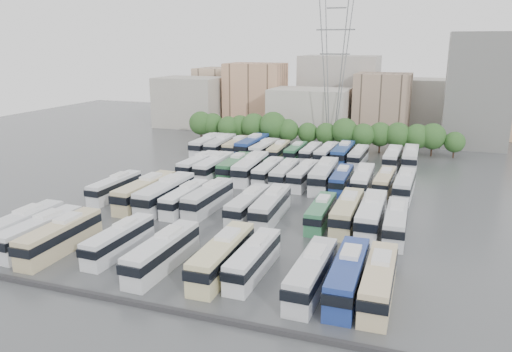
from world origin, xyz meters
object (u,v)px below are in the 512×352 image
(bus_r1_s3, at_px, (165,194))
(bus_r2_s5, at_px, (251,168))
(bus_r0_s1, at_px, (40,232))
(bus_r2_s13, at_px, (405,185))
(bus_r2_s4, at_px, (235,167))
(bus_r3_s4, at_px, (264,149))
(bus_r2_s12, at_px, (385,182))
(bus_r1_s4, at_px, (185,198))
(bus_r1_s8, at_px, (271,206))
(bus_r2_s7, at_px, (285,173))
(bus_r0_s6, at_px, (163,252))
(bus_r1_s5, at_px, (208,198))
(bus_r1_s11, at_px, (347,212))
(bus_r1_s10, at_px, (321,212))
(bus_r2_s3, at_px, (214,167))
(bus_r3_s0, at_px, (207,145))
(bus_r3_s6, at_px, (296,152))
(bus_r2_s6, at_px, (268,171))
(bus_r3_s9, at_px, (343,153))
(bus_r1_s7, at_px, (249,205))
(bus_r2_s8, at_px, (304,175))
(bus_r2_s9, at_px, (324,175))
(bus_r2_s11, at_px, (363,180))
(bus_r0_s8, at_px, (222,256))
(bus_r3_s10, at_px, (358,156))
(bus_r3_s13, at_px, (410,158))
(bus_r0_s2, at_px, (60,236))
(bus_r0_s12, at_px, (348,275))
(bus_r2_s10, at_px, (341,180))
(bus_r0_s9, at_px, (253,259))
(bus_r3_s12, at_px, (393,158))
(bus_r1_s0, at_px, (115,187))
(bus_r1_s12, at_px, (371,215))
(bus_r3_s2, at_px, (237,147))
(apartment_tower, at_px, (478,90))
(electricity_pylon, at_px, (334,65))
(bus_r3_s8, at_px, (327,154))
(bus_r0_s13, at_px, (379,281))
(bus_r0_s11, at_px, (312,273))
(bus_r3_s5, at_px, (279,151))
(bus_r1_s2, at_px, (145,191))
(bus_r3_s1, at_px, (221,146))

(bus_r1_s3, bearing_deg, bus_r2_s5, 71.49)
(bus_r0_s1, xyz_separation_m, bus_r2_s13, (39.78, 35.53, -0.01))
(bus_r2_s4, xyz_separation_m, bus_r3_s4, (0.07, 16.36, -0.08))
(bus_r2_s12, bearing_deg, bus_r1_s4, -142.22)
(bus_r1_s8, height_order, bus_r2_s7, bus_r1_s8)
(bus_r0_s6, distance_m, bus_r1_s5, 19.67)
(bus_r1_s3, bearing_deg, bus_r1_s11, 2.95)
(bus_r1_s10, relative_size, bus_r2_s4, 0.88)
(bus_r0_s1, relative_size, bus_r1_s3, 0.90)
(bus_r2_s3, distance_m, bus_r3_s0, 20.23)
(bus_r3_s6, bearing_deg, bus_r2_s6, -90.84)
(bus_r3_s0, relative_size, bus_r3_s9, 1.01)
(bus_r1_s7, height_order, bus_r3_s6, bus_r1_s7)
(bus_r2_s8, height_order, bus_r3_s6, bus_r2_s8)
(bus_r0_s1, distance_m, bus_r2_s13, 53.34)
(bus_r1_s5, xyz_separation_m, bus_r2_s9, (13.29, 17.45, 0.23))
(bus_r1_s8, xyz_separation_m, bus_r2_s11, (10.04, 17.95, -0.03))
(bus_r0_s8, height_order, bus_r2_s3, bus_r0_s8)
(bus_r0_s8, xyz_separation_m, bus_r2_s12, (13.20, 36.29, -0.24))
(bus_r2_s5, bearing_deg, bus_r1_s7, -73.40)
(bus_r3_s10, height_order, bus_r3_s13, bus_r3_s13)
(bus_r0_s2, height_order, bus_r0_s6, bus_r0_s2)
(bus_r1_s4, bearing_deg, bus_r1_s7, 0.38)
(bus_r0_s12, xyz_separation_m, bus_r2_s10, (-6.87, 35.11, -0.18))
(bus_r2_s9, xyz_separation_m, bus_r3_s0, (-29.69, 17.46, -0.11))
(bus_r2_s7, height_order, bus_r3_s13, bus_r3_s13)
(bus_r0_s9, xyz_separation_m, bus_r3_s4, (-16.52, 52.53, 0.06))
(bus_r3_s12, bearing_deg, bus_r1_s0, -137.30)
(bus_r2_s9, relative_size, bus_r2_s10, 1.19)
(bus_r2_s4, bearing_deg, bus_r3_s6, 66.43)
(bus_r1_s12, bearing_deg, bus_r1_s7, -177.18)
(bus_r3_s2, bearing_deg, bus_r0_s6, -78.73)
(apartment_tower, height_order, bus_r3_s2, apartment_tower)
(electricity_pylon, bearing_deg, bus_r1_s7, -90.43)
(bus_r2_s7, relative_size, bus_r3_s13, 0.93)
(bus_r3_s10, bearing_deg, bus_r3_s2, -178.30)
(bus_r0_s2, height_order, bus_r1_s10, bus_r0_s2)
(bus_r1_s7, xyz_separation_m, bus_r2_s7, (-0.08, 18.20, -0.02))
(bus_r2_s10, height_order, bus_r3_s8, bus_r3_s8)
(bus_r0_s13, height_order, bus_r2_s6, bus_r0_s13)
(bus_r2_s12, xyz_separation_m, bus_r3_s12, (-0.19, 17.56, 0.15))
(electricity_pylon, height_order, bus_r0_s11, electricity_pylon)
(electricity_pylon, distance_m, bus_r2_s3, 44.21)
(bus_r2_s5, distance_m, bus_r3_s5, 16.69)
(bus_r1_s2, distance_m, bus_r2_s12, 38.24)
(bus_r0_s11, xyz_separation_m, bus_r2_s9, (-6.57, 36.34, 0.23))
(electricity_pylon, relative_size, bus_r3_s8, 2.82)
(bus_r3_s1, bearing_deg, bus_r2_s4, -61.44)
(bus_r1_s4, distance_m, bus_r2_s6, 19.96)
(bus_r0_s1, distance_m, bus_r2_s3, 36.69)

